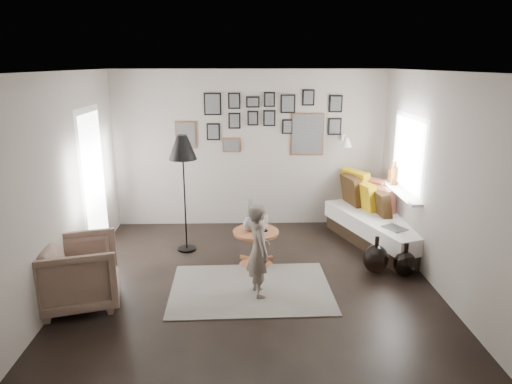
{
  "coord_description": "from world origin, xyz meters",
  "views": [
    {
      "loc": [
        -0.1,
        -5.1,
        2.69
      ],
      "look_at": [
        0.05,
        0.5,
        1.1
      ],
      "focal_mm": 32.0,
      "sensor_mm": 36.0,
      "label": 1
    }
  ],
  "objects_px": {
    "vase": "(250,221)",
    "daybed": "(381,222)",
    "demijohn_large": "(376,259)",
    "child": "(259,250)",
    "floor_lamp": "(183,152)",
    "magazine_basket": "(78,290)",
    "armchair": "(80,273)",
    "pedestal_table": "(256,249)",
    "demijohn_small": "(405,264)"
  },
  "relations": [
    {
      "from": "vase",
      "to": "daybed",
      "type": "distance_m",
      "value": 2.18
    },
    {
      "from": "daybed",
      "to": "demijohn_large",
      "type": "relative_size",
      "value": 4.37
    },
    {
      "from": "vase",
      "to": "child",
      "type": "bearing_deg",
      "value": -84.14
    },
    {
      "from": "floor_lamp",
      "to": "magazine_basket",
      "type": "distance_m",
      "value": 2.31
    },
    {
      "from": "vase",
      "to": "floor_lamp",
      "type": "xyz_separation_m",
      "value": [
        -0.94,
        0.52,
        0.86
      ]
    },
    {
      "from": "armchair",
      "to": "pedestal_table",
      "type": "bearing_deg",
      "value": -78.65
    },
    {
      "from": "daybed",
      "to": "child",
      "type": "relative_size",
      "value": 1.93
    },
    {
      "from": "magazine_basket",
      "to": "demijohn_large",
      "type": "height_order",
      "value": "demijohn_large"
    },
    {
      "from": "pedestal_table",
      "to": "child",
      "type": "distance_m",
      "value": 0.92
    },
    {
      "from": "child",
      "to": "floor_lamp",
      "type": "bearing_deg",
      "value": 22.15
    },
    {
      "from": "demijohn_small",
      "to": "floor_lamp",
      "type": "bearing_deg",
      "value": 162.15
    },
    {
      "from": "pedestal_table",
      "to": "demijohn_large",
      "type": "relative_size",
      "value": 1.25
    },
    {
      "from": "daybed",
      "to": "child",
      "type": "distance_m",
      "value": 2.54
    },
    {
      "from": "magazine_basket",
      "to": "child",
      "type": "xyz_separation_m",
      "value": [
        2.06,
        0.24,
        0.36
      ]
    },
    {
      "from": "floor_lamp",
      "to": "magazine_basket",
      "type": "height_order",
      "value": "floor_lamp"
    },
    {
      "from": "armchair",
      "to": "demijohn_small",
      "type": "height_order",
      "value": "armchair"
    },
    {
      "from": "demijohn_large",
      "to": "child",
      "type": "xyz_separation_m",
      "value": [
        -1.57,
        -0.56,
        0.38
      ]
    },
    {
      "from": "vase",
      "to": "floor_lamp",
      "type": "height_order",
      "value": "floor_lamp"
    },
    {
      "from": "child",
      "to": "magazine_basket",
      "type": "bearing_deg",
      "value": 82.22
    },
    {
      "from": "demijohn_large",
      "to": "child",
      "type": "height_order",
      "value": "child"
    },
    {
      "from": "vase",
      "to": "demijohn_large",
      "type": "bearing_deg",
      "value": -10.66
    },
    {
      "from": "floor_lamp",
      "to": "demijohn_large",
      "type": "relative_size",
      "value": 3.43
    },
    {
      "from": "vase",
      "to": "demijohn_large",
      "type": "xyz_separation_m",
      "value": [
        1.66,
        -0.31,
        -0.44
      ]
    },
    {
      "from": "vase",
      "to": "demijohn_small",
      "type": "distance_m",
      "value": 2.11
    },
    {
      "from": "pedestal_table",
      "to": "demijohn_large",
      "type": "height_order",
      "value": "demijohn_large"
    },
    {
      "from": "vase",
      "to": "floor_lamp",
      "type": "relative_size",
      "value": 0.26
    },
    {
      "from": "armchair",
      "to": "magazine_basket",
      "type": "height_order",
      "value": "armchair"
    },
    {
      "from": "floor_lamp",
      "to": "magazine_basket",
      "type": "bearing_deg",
      "value": -122.5
    },
    {
      "from": "pedestal_table",
      "to": "daybed",
      "type": "distance_m",
      "value": 2.1
    },
    {
      "from": "armchair",
      "to": "child",
      "type": "distance_m",
      "value": 2.06
    },
    {
      "from": "pedestal_table",
      "to": "vase",
      "type": "bearing_deg",
      "value": 165.96
    },
    {
      "from": "armchair",
      "to": "demijohn_small",
      "type": "bearing_deg",
      "value": -96.58
    },
    {
      "from": "vase",
      "to": "daybed",
      "type": "xyz_separation_m",
      "value": [
        2.03,
        0.75,
        -0.31
      ]
    },
    {
      "from": "armchair",
      "to": "demijohn_small",
      "type": "relative_size",
      "value": 1.88
    },
    {
      "from": "daybed",
      "to": "armchair",
      "type": "relative_size",
      "value": 2.55
    },
    {
      "from": "demijohn_small",
      "to": "vase",
      "type": "bearing_deg",
      "value": 167.85
    },
    {
      "from": "demijohn_small",
      "to": "child",
      "type": "bearing_deg",
      "value": -167.16
    },
    {
      "from": "daybed",
      "to": "child",
      "type": "xyz_separation_m",
      "value": [
        -1.94,
        -1.62,
        0.25
      ]
    },
    {
      "from": "daybed",
      "to": "pedestal_table",
      "type": "bearing_deg",
      "value": -177.49
    },
    {
      "from": "daybed",
      "to": "floor_lamp",
      "type": "bearing_deg",
      "value": 165.43
    },
    {
      "from": "floor_lamp",
      "to": "child",
      "type": "relative_size",
      "value": 1.51
    },
    {
      "from": "demijohn_small",
      "to": "child",
      "type": "xyz_separation_m",
      "value": [
        -1.92,
        -0.44,
        0.4
      ]
    },
    {
      "from": "armchair",
      "to": "demijohn_large",
      "type": "height_order",
      "value": "armchair"
    },
    {
      "from": "vase",
      "to": "daybed",
      "type": "bearing_deg",
      "value": 20.31
    },
    {
      "from": "floor_lamp",
      "to": "pedestal_table",
      "type": "bearing_deg",
      "value": -27.82
    },
    {
      "from": "pedestal_table",
      "to": "child",
      "type": "relative_size",
      "value": 0.55
    },
    {
      "from": "pedestal_table",
      "to": "demijohn_small",
      "type": "xyz_separation_m",
      "value": [
        1.93,
        -0.41,
        -0.06
      ]
    },
    {
      "from": "demijohn_small",
      "to": "daybed",
      "type": "bearing_deg",
      "value": 89.14
    },
    {
      "from": "armchair",
      "to": "demijohn_large",
      "type": "relative_size",
      "value": 1.71
    },
    {
      "from": "vase",
      "to": "demijohn_small",
      "type": "bearing_deg",
      "value": -12.15
    }
  ]
}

